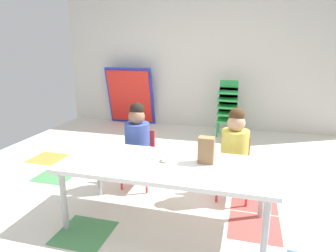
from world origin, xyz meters
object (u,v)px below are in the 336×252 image
craft_table (166,169)px  folded_activity_table (130,96)px  seated_child_middle_seat (235,146)px  kid_chair_green_stack (228,105)px  paper_bag_brown (206,150)px  paper_plate_near_edge (166,162)px  seated_child_near_camera (138,137)px  paper_plate_center_table (139,156)px  donut_powdered_on_plate (166,159)px

craft_table → folded_activity_table: size_ratio=1.60×
seated_child_middle_seat → folded_activity_table: bearing=130.3°
kid_chair_green_stack → paper_bag_brown: size_ratio=4.18×
paper_bag_brown → paper_plate_near_edge: (-0.32, -0.08, -0.11)m
seated_child_near_camera → paper_plate_center_table: seated_child_near_camera is taller
craft_table → seated_child_near_camera: (-0.48, 0.59, 0.05)m
paper_plate_center_table → kid_chair_green_stack: bearing=78.0°
seated_child_middle_seat → kid_chair_green_stack: size_ratio=1.00×
paper_plate_center_table → donut_powdered_on_plate: donut_powdered_on_plate is taller
paper_plate_near_edge → seated_child_near_camera: bearing=129.7°
seated_child_near_camera → seated_child_middle_seat: bearing=0.0°
paper_plate_near_edge → folded_activity_table: bearing=117.2°
paper_bag_brown → seated_child_near_camera: bearing=148.3°
paper_bag_brown → folded_activity_table: bearing=122.5°
donut_powdered_on_plate → seated_child_middle_seat: bearing=46.7°
craft_table → seated_child_middle_seat: 0.79m
seated_child_near_camera → donut_powdered_on_plate: seated_child_near_camera is taller
paper_bag_brown → donut_powdered_on_plate: paper_bag_brown is taller
kid_chair_green_stack → paper_plate_near_edge: 2.75m
folded_activity_table → paper_bag_brown: (1.87, -2.94, 0.12)m
folded_activity_table → paper_plate_center_table: bearing=-66.5°
seated_child_middle_seat → paper_plate_near_edge: (-0.53, -0.56, -0.00)m
paper_plate_center_table → donut_powdered_on_plate: size_ratio=1.75×
seated_child_near_camera → folded_activity_table: (-1.08, 2.45, -0.02)m
kid_chair_green_stack → paper_bag_brown: 2.66m
kid_chair_green_stack → seated_child_near_camera: bearing=-109.5°
folded_activity_table → paper_plate_near_edge: bearing=-62.8°
craft_table → donut_powdered_on_plate: 0.08m
paper_plate_center_table → donut_powdered_on_plate: (0.27, -0.06, 0.02)m
seated_child_near_camera → paper_plate_center_table: 0.54m
kid_chair_green_stack → paper_plate_center_table: 2.73m
seated_child_near_camera → seated_child_middle_seat: same height
paper_plate_near_edge → craft_table: bearing=-70.3°
craft_table → paper_plate_near_edge: size_ratio=9.65×
paper_plate_near_edge → paper_plate_center_table: bearing=166.6°
kid_chair_green_stack → folded_activity_table: (-1.85, 0.28, 0.02)m
folded_activity_table → paper_plate_center_table: size_ratio=6.04×
seated_child_near_camera → kid_chair_green_stack: (0.77, 2.17, -0.04)m
kid_chair_green_stack → donut_powdered_on_plate: size_ratio=8.95×
craft_table → donut_powdered_on_plate: donut_powdered_on_plate is taller
craft_table → kid_chair_green_stack: (0.29, 2.76, 0.01)m
seated_child_middle_seat → donut_powdered_on_plate: bearing=-133.3°
folded_activity_table → paper_plate_center_table: folded_activity_table is taller
seated_child_middle_seat → donut_powdered_on_plate: (-0.53, -0.56, 0.02)m
paper_plate_near_edge → paper_plate_center_table: (-0.27, 0.06, 0.00)m
seated_child_near_camera → folded_activity_table: size_ratio=0.84×
paper_bag_brown → paper_plate_center_table: size_ratio=1.22×
seated_child_near_camera → paper_bag_brown: 0.93m
craft_table → folded_activity_table: (-1.56, 3.04, 0.03)m
donut_powdered_on_plate → paper_plate_center_table: bearing=166.6°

